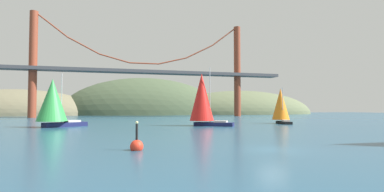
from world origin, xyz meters
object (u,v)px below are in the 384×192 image
object	(u,v)px
sailboat_green_sail	(53,102)
channel_buoy	(137,146)
sailboat_orange_sail	(281,105)
sailboat_red_spinnaker	(202,98)

from	to	relation	value
sailboat_green_sail	channel_buoy	distance (m)	36.19
sailboat_green_sail	sailboat_orange_sail	distance (m)	47.01
sailboat_orange_sail	sailboat_red_spinnaker	bearing A→B (deg)	-169.51
sailboat_red_spinnaker	channel_buoy	xyz separation A→B (m)	(-15.38, -30.73, -4.99)
sailboat_red_spinnaker	channel_buoy	bearing A→B (deg)	-116.58
sailboat_orange_sail	sailboat_red_spinnaker	world-z (taller)	sailboat_red_spinnaker
sailboat_red_spinnaker	channel_buoy	distance (m)	34.73
sailboat_orange_sail	sailboat_red_spinnaker	xyz separation A→B (m)	(-19.65, -3.64, 1.22)
sailboat_orange_sail	sailboat_red_spinnaker	size ratio (longest dim) A/B	0.71
sailboat_green_sail	sailboat_red_spinnaker	distance (m)	27.55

